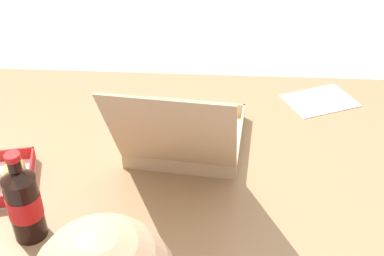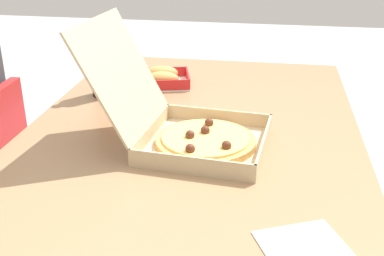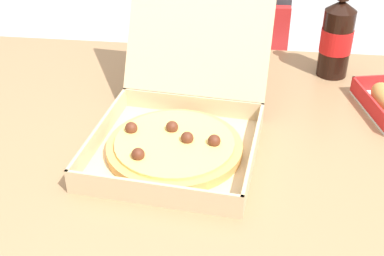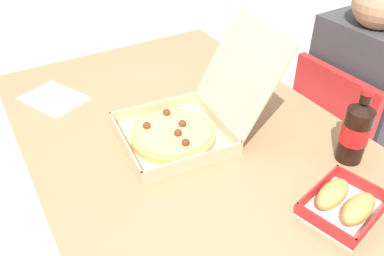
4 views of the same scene
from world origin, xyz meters
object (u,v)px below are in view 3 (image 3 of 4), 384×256
(chair, at_px, (224,95))
(cola_bottle, at_px, (337,38))
(diner_person, at_px, (227,30))
(pizza_box_open, at_px, (179,122))

(chair, bearing_deg, cola_bottle, -52.77)
(diner_person, bearing_deg, chair, -88.25)
(chair, xyz_separation_m, pizza_box_open, (-0.05, -0.70, 0.32))
(pizza_box_open, bearing_deg, cola_bottle, 46.42)
(diner_person, relative_size, cola_bottle, 5.14)
(cola_bottle, bearing_deg, chair, 127.23)
(diner_person, height_order, cola_bottle, diner_person)
(chair, height_order, diner_person, diner_person)
(diner_person, xyz_separation_m, pizza_box_open, (-0.04, -0.76, 0.11))
(chair, relative_size, cola_bottle, 3.71)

